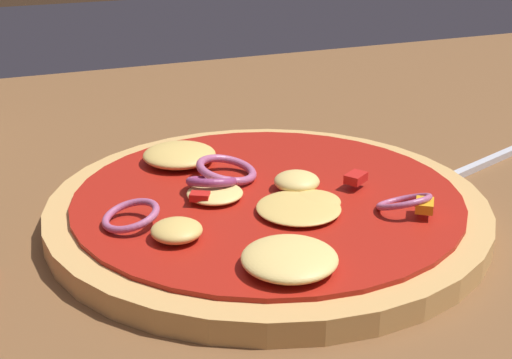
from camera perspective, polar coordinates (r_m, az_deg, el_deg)
The scene contains 3 objects.
dining_table at distance 0.49m, azimuth 6.99°, elevation -4.10°, with size 1.22×0.87×0.04m.
pizza at distance 0.45m, azimuth 0.76°, elevation -2.17°, with size 0.28×0.28×0.03m.
fork at distance 0.56m, azimuth 17.03°, elevation 0.98°, with size 0.18×0.08×0.01m.
Camera 1 is at (-0.21, -0.38, 0.24)m, focal length 50.49 mm.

